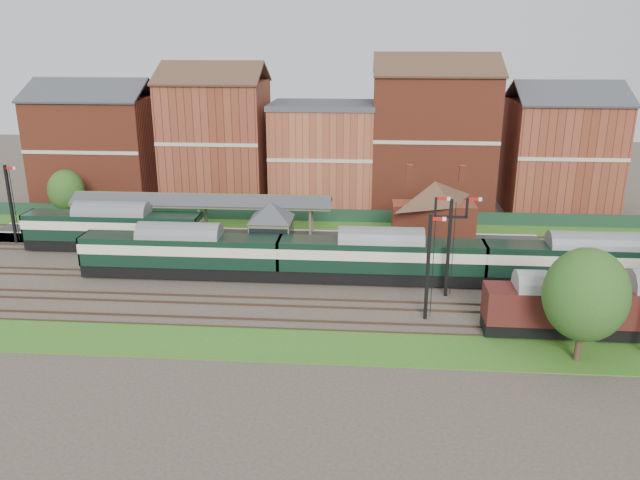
# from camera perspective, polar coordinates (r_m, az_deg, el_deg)

# --- Properties ---
(ground) EXTENTS (160.00, 160.00, 0.00)m
(ground) POSITION_cam_1_polar(r_m,az_deg,el_deg) (53.74, -1.74, -3.66)
(ground) COLOR #473D33
(ground) RESTS_ON ground
(grass_back) EXTENTS (90.00, 4.50, 0.06)m
(grass_back) POSITION_cam_1_polar(r_m,az_deg,el_deg) (68.79, -0.31, 1.26)
(grass_back) COLOR #2D6619
(grass_back) RESTS_ON ground
(grass_front) EXTENTS (90.00, 5.00, 0.06)m
(grass_front) POSITION_cam_1_polar(r_m,az_deg,el_deg) (42.89, -3.48, -9.51)
(grass_front) COLOR #2D6619
(grass_front) RESTS_ON ground
(fence) EXTENTS (90.00, 0.12, 1.50)m
(fence) POSITION_cam_1_polar(r_m,az_deg,el_deg) (70.51, -0.18, 2.28)
(fence) COLOR #193823
(fence) RESTS_ON ground
(platform) EXTENTS (55.00, 3.40, 1.00)m
(platform) POSITION_cam_1_polar(r_m,az_deg,el_deg) (63.35, -5.30, 0.14)
(platform) COLOR #2D2D2D
(platform) RESTS_ON ground
(signal_box) EXTENTS (5.40, 5.40, 6.00)m
(signal_box) POSITION_cam_1_polar(r_m,az_deg,el_deg) (56.11, -4.46, 0.69)
(signal_box) COLOR #576A4B
(signal_box) RESTS_ON ground
(brick_hut) EXTENTS (3.20, 2.64, 2.94)m
(brick_hut) POSITION_cam_1_polar(r_m,az_deg,el_deg) (56.09, 3.69, -1.45)
(brick_hut) COLOR brown
(brick_hut) RESTS_ON ground
(station_building) EXTENTS (8.10, 8.10, 5.90)m
(station_building) POSITION_cam_1_polar(r_m,az_deg,el_deg) (61.83, 10.35, 2.81)
(station_building) COLOR brown
(station_building) RESTS_ON platform
(canopy) EXTENTS (26.00, 3.89, 4.08)m
(canopy) POSITION_cam_1_polar(r_m,az_deg,el_deg) (63.52, -10.76, 3.78)
(canopy) COLOR brown
(canopy) RESTS_ON platform
(semaphore_bracket) EXTENTS (3.60, 0.25, 8.18)m
(semaphore_bracket) POSITION_cam_1_polar(r_m,az_deg,el_deg) (49.97, 11.76, -0.09)
(semaphore_bracket) COLOR black
(semaphore_bracket) RESTS_ON ground
(semaphore_platform_end) EXTENTS (1.23, 0.25, 8.00)m
(semaphore_platform_end) POSITION_cam_1_polar(r_m,az_deg,el_deg) (69.50, -26.43, 3.05)
(semaphore_platform_end) COLOR black
(semaphore_platform_end) RESTS_ON ground
(semaphore_siding) EXTENTS (1.23, 0.25, 8.00)m
(semaphore_siding) POSITION_cam_1_polar(r_m,az_deg,el_deg) (45.66, 9.87, -2.35)
(semaphore_siding) COLOR black
(semaphore_siding) RESTS_ON ground
(town_backdrop) EXTENTS (69.00, 10.00, 16.00)m
(town_backdrop) POSITION_cam_1_polar(r_m,az_deg,el_deg) (75.97, 0.12, 8.25)
(town_backdrop) COLOR brown
(town_backdrop) RESTS_ON ground
(dmu_train) EXTENTS (51.49, 2.71, 3.96)m
(dmu_train) POSITION_cam_1_polar(r_m,az_deg,el_deg) (52.66, 5.56, -1.51)
(dmu_train) COLOR black
(dmu_train) RESTS_ON ground
(platform_railcar) EXTENTS (17.26, 2.72, 3.97)m
(platform_railcar) POSITION_cam_1_polar(r_m,az_deg,el_deg) (63.73, -18.37, 1.11)
(platform_railcar) COLOR black
(platform_railcar) RESTS_ON ground
(goods_van_a) EXTENTS (6.00, 2.60, 3.64)m
(goods_van_a) POSITION_cam_1_polar(r_m,az_deg,el_deg) (45.77, 18.50, -5.81)
(goods_van_a) COLOR black
(goods_van_a) RESTS_ON ground
(tree_far) EXTENTS (5.22, 5.22, 7.61)m
(tree_far) POSITION_cam_1_polar(r_m,az_deg,el_deg) (42.26, 23.12, -4.63)
(tree_far) COLOR #382619
(tree_far) RESTS_ON ground
(tree_back) EXTENTS (4.01, 4.01, 5.87)m
(tree_back) POSITION_cam_1_polar(r_m,az_deg,el_deg) (75.81, -22.19, 4.23)
(tree_back) COLOR #382619
(tree_back) RESTS_ON ground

